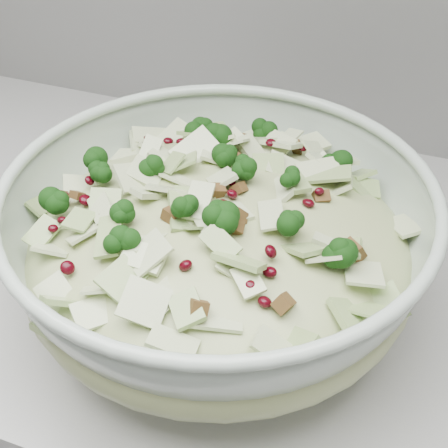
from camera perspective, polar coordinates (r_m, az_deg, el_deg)
mixing_bowl at (r=0.58m, az=-0.49°, el=-2.36°), size 0.45×0.45×0.16m
salad at (r=0.57m, az=-0.50°, el=-0.45°), size 0.50×0.50×0.16m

